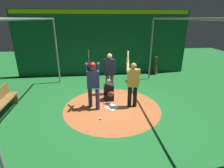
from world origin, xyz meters
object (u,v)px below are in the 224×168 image
object	(u,v)px
catcher	(109,92)
bat_rack	(155,66)
baseball_0	(105,103)
home_plate	(112,107)
visitor	(133,82)
batter	(93,81)
umpire	(110,72)
baseball_1	(96,104)
bench	(1,102)
baseball_2	(101,119)

from	to	relation	value
catcher	bat_rack	size ratio (longest dim) A/B	0.87
baseball_0	catcher	bearing A→B (deg)	149.33
bat_rack	baseball_0	bearing A→B (deg)	-41.74
home_plate	visitor	xyz separation A→B (m)	(-0.01, 0.77, 0.98)
batter	baseball_0	bearing A→B (deg)	121.10
catcher	umpire	bearing A→B (deg)	171.73
visitor	baseball_0	world-z (taller)	visitor
baseball_1	bench	bearing A→B (deg)	-85.80
umpire	baseball_0	size ratio (longest dim) A/B	24.45
home_plate	batter	size ratio (longest dim) A/B	0.20
umpire	baseball_0	distance (m)	1.43
baseball_0	home_plate	bearing A→B (deg)	40.48
visitor	baseball_0	xyz separation A→B (m)	(-0.29, -1.03, -0.95)
umpire	bench	xyz separation A→B (m)	(1.31, -3.93, -0.58)
batter	umpire	bearing A→B (deg)	150.18
batter	catcher	bearing A→B (deg)	133.93
bench	umpire	bearing A→B (deg)	108.48
visitor	baseball_2	xyz separation A→B (m)	(0.82, -1.24, -0.95)
home_plate	umpire	bearing A→B (deg)	178.17
baseball_0	baseball_2	distance (m)	1.13
catcher	baseball_2	bearing A→B (deg)	-16.15
home_plate	umpire	distance (m)	1.65
catcher	bench	bearing A→B (deg)	-80.21
home_plate	baseball_2	world-z (taller)	baseball_2
home_plate	baseball_1	size ratio (longest dim) A/B	5.68
visitor	bat_rack	world-z (taller)	visitor
home_plate	catcher	size ratio (longest dim) A/B	0.46
catcher	visitor	distance (m)	1.22
catcher	baseball_1	xyz separation A→B (m)	(0.42, -0.53, -0.31)
home_plate	umpire	xyz separation A→B (m)	(-1.30, 0.04, 1.01)
visitor	baseball_2	size ratio (longest dim) A/B	27.93
visitor	baseball_0	size ratio (longest dim) A/B	27.93
catcher	visitor	bearing A→B (deg)	52.09
umpire	visitor	size ratio (longest dim) A/B	0.88
bat_rack	home_plate	bearing A→B (deg)	-37.28
bench	home_plate	bearing A→B (deg)	90.12
visitor	bat_rack	xyz separation A→B (m)	(-4.04, 2.32, -0.50)
baseball_1	bat_rack	bearing A→B (deg)	136.15
bench	baseball_0	distance (m)	3.66
bench	baseball_0	bearing A→B (deg)	94.93
home_plate	baseball_0	world-z (taller)	baseball_0
batter	bat_rack	world-z (taller)	batter
home_plate	bench	bearing A→B (deg)	-89.88
home_plate	bat_rack	distance (m)	5.12
umpire	bat_rack	bearing A→B (deg)	132.09
batter	baseball_2	world-z (taller)	batter
bat_rack	baseball_1	xyz separation A→B (m)	(3.82, -3.67, -0.45)
bat_rack	baseball_0	size ratio (longest dim) A/B	14.20
visitor	catcher	bearing A→B (deg)	-118.00
catcher	bench	distance (m)	3.89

